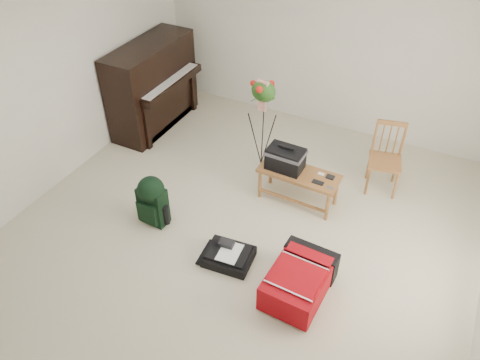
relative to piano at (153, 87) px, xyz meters
The scene contains 11 objects.
floor 2.77m from the piano, 36.20° to the right, with size 5.00×5.50×0.01m, color #C0B89A.
ceiling 3.31m from the piano, 36.20° to the right, with size 5.00×5.50×0.01m, color white.
wall_back 2.55m from the piano, 27.74° to the left, with size 5.00×0.04×2.50m, color beige.
wall_left 1.76m from the piano, 101.09° to the right, with size 0.04×5.50×2.50m, color beige.
piano is the anchor object (origin of this frame).
bench 2.51m from the piano, 16.04° to the right, with size 0.97×0.41×0.74m.
dining_chair 3.39m from the piano, ahead, with size 0.46×0.46×0.89m.
red_suitcase 3.65m from the piano, 32.19° to the right, with size 0.56×0.80×0.34m.
black_duffel 3.01m from the piano, 40.52° to the right, with size 0.53×0.44×0.21m.
green_backpack 2.17m from the piano, 55.95° to the right, with size 0.32×0.31×0.63m.
flower_stand 1.84m from the piano, ahead, with size 0.46×0.46×1.27m.
Camera 1 is at (1.69, -3.24, 3.82)m, focal length 35.00 mm.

